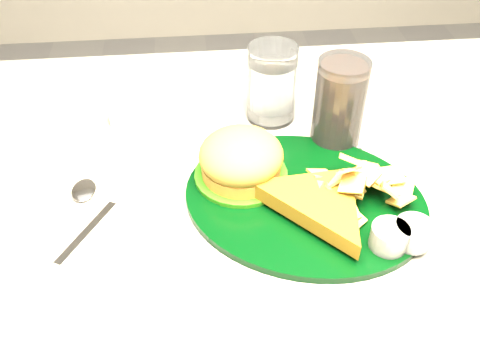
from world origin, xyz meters
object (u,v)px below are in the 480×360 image
at_px(fork_napkin, 364,198).
at_px(dinner_plate, 306,182).
at_px(cola_glass, 339,104).
at_px(table, 250,345).
at_px(water_glass, 272,84).

bearing_deg(fork_napkin, dinner_plate, -168.56).
xyz_separation_m(dinner_plate, cola_glass, (0.07, 0.13, 0.03)).
bearing_deg(table, fork_napkin, -13.58).
height_order(cola_glass, fork_napkin, cola_glass).
relative_size(dinner_plate, water_glass, 2.64).
bearing_deg(cola_glass, fork_napkin, -86.38).
height_order(table, cola_glass, cola_glass).
bearing_deg(table, dinner_plate, -23.29).
bearing_deg(cola_glass, water_glass, 138.92).
xyz_separation_m(dinner_plate, water_glass, (-0.02, 0.20, 0.02)).
relative_size(table, fork_napkin, 6.37).
height_order(water_glass, cola_glass, cola_glass).
distance_m(cola_glass, fork_napkin, 0.15).
bearing_deg(fork_napkin, water_glass, 130.68).
xyz_separation_m(water_glass, cola_glass, (0.09, -0.07, 0.01)).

